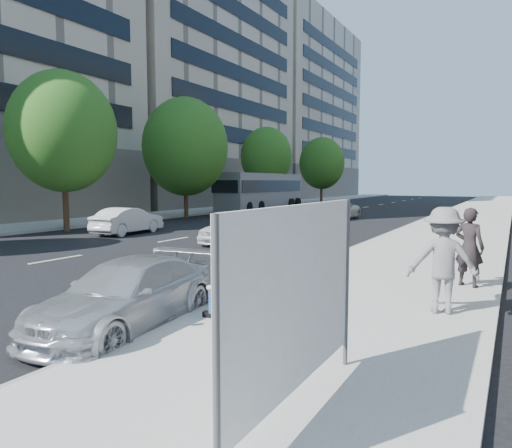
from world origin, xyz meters
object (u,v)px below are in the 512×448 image
Objects in this scene: parked_sedan at (127,295)px; seated_protester at (232,279)px; white_sedan_mid at (128,221)px; white_sedan_far at (338,211)px; jogger at (443,260)px; white_sedan_near at (233,227)px; bus at (262,192)px; protest_banner at (297,297)px; pedestrian_woman at (469,247)px; motorcycle at (267,247)px.

seated_protester is at bearing 23.98° from parked_sedan.
seated_protester is 0.32× the size of parked_sedan.
white_sedan_mid is 14.97m from white_sedan_far.
jogger is 0.50× the size of white_sedan_near.
jogger is at bearing 35.55° from seated_protester.
parked_sedan is 24.79m from white_sedan_far.
white_sedan_mid is 19.51m from bus.
bus reaches higher than protest_banner.
pedestrian_woman reaches higher than parked_sedan.
seated_protester is 24.23m from white_sedan_far.
protest_banner reaches higher than parked_sedan.
seated_protester is 0.33× the size of white_sedan_near.
seated_protester is at bearing -63.56° from bus.
bus is (-15.37, 28.95, 0.76)m from seated_protester.
parked_sedan is at bearing 158.86° from protest_banner.
white_sedan_mid is 1.95× the size of motorcycle.
pedestrian_woman is (0.23, 2.59, -0.06)m from jogger.
seated_protester is at bearing 75.02° from pedestrian_woman.
jogger is 4.83m from protest_banner.
white_sedan_mid is at bearing 172.08° from white_sedan_near.
seated_protester is 3.49m from protest_banner.
protest_banner is at bearing 102.20° from pedestrian_woman.
jogger is at bearing -25.12° from motorcycle.
seated_protester is 3.92m from jogger.
white_sedan_near is (-4.43, 10.44, 0.08)m from parked_sedan.
jogger is 11.71m from white_sedan_near.
pedestrian_woman is 5.50m from motorcycle.
jogger is 0.46× the size of white_sedan_far.
pedestrian_woman is at bearing 42.51° from parked_sedan.
white_sedan_mid is at bearing 141.79° from seated_protester.
parked_sedan is 11.35m from white_sedan_near.
protest_banner is at bearing -60.97° from white_sedan_near.
jogger is 0.64× the size of protest_banner.
pedestrian_woman is 0.45× the size of parked_sedan.
motorcycle is (-5.24, 2.85, -0.50)m from jogger.
parked_sedan is 0.97× the size of white_sedan_far.
white_sedan_far is at bearing 105.03° from seated_protester.
protest_banner reaches higher than white_sedan_far.
protest_banner is 19.13m from white_sedan_mid.
bus reaches higher than seated_protester.
white_sedan_far is (-0.26, 13.90, -0.08)m from white_sedan_near.
parked_sedan is 6.08m from motorcycle.
jogger reaches higher than parked_sedan.
pedestrian_woman is 0.90× the size of motorcycle.
white_sedan_mid is 0.94× the size of white_sedan_far.
bus is (-17.77, 31.43, 0.23)m from protest_banner.
jogger is at bearing -64.41° from white_sedan_far.
jogger is 17.21m from white_sedan_mid.
white_sedan_near is (-9.20, 7.23, -0.46)m from jogger.
protest_banner reaches higher than jogger.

